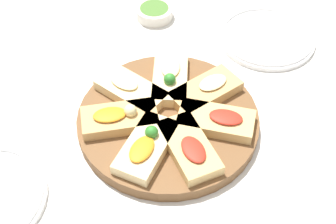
% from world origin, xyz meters
% --- Properties ---
extents(ground_plane, '(3.00, 3.00, 0.00)m').
position_xyz_m(ground_plane, '(0.00, 0.00, 0.00)').
color(ground_plane, silver).
extents(serving_board, '(0.33, 0.33, 0.02)m').
position_xyz_m(serving_board, '(0.00, 0.00, 0.01)').
color(serving_board, brown).
rests_on(serving_board, ground_plane).
extents(focaccia_slice_0, '(0.14, 0.14, 0.04)m').
position_xyz_m(focaccia_slice_0, '(-0.06, -0.07, 0.04)').
color(focaccia_slice_0, '#E5C689').
rests_on(focaccia_slice_0, serving_board).
extents(focaccia_slice_1, '(0.08, 0.14, 0.03)m').
position_xyz_m(focaccia_slice_1, '(0.01, -0.09, 0.04)').
color(focaccia_slice_1, tan).
rests_on(focaccia_slice_1, serving_board).
extents(focaccia_slice_2, '(0.15, 0.12, 0.03)m').
position_xyz_m(focaccia_slice_2, '(0.08, -0.04, 0.04)').
color(focaccia_slice_2, tan).
rests_on(focaccia_slice_2, serving_board).
extents(focaccia_slice_3, '(0.15, 0.11, 0.03)m').
position_xyz_m(focaccia_slice_3, '(0.08, 0.03, 0.04)').
color(focaccia_slice_3, tan).
rests_on(focaccia_slice_3, serving_board).
extents(focaccia_slice_4, '(0.11, 0.15, 0.04)m').
position_xyz_m(focaccia_slice_4, '(0.03, 0.08, 0.04)').
color(focaccia_slice_4, '#E5C689').
rests_on(focaccia_slice_4, serving_board).
extents(focaccia_slice_5, '(0.13, 0.15, 0.03)m').
position_xyz_m(focaccia_slice_5, '(-0.05, 0.07, 0.04)').
color(focaccia_slice_5, '#E5C689').
rests_on(focaccia_slice_5, serving_board).
extents(focaccia_slice_6, '(0.14, 0.08, 0.04)m').
position_xyz_m(focaccia_slice_6, '(-0.09, 0.01, 0.04)').
color(focaccia_slice_6, tan).
rests_on(focaccia_slice_6, serving_board).
extents(plate_right, '(0.21, 0.21, 0.02)m').
position_xyz_m(plate_right, '(0.28, 0.17, 0.01)').
color(plate_right, white).
rests_on(plate_right, ground_plane).
extents(dipping_bowl, '(0.08, 0.08, 0.03)m').
position_xyz_m(dipping_bowl, '(0.07, 0.32, 0.01)').
color(dipping_bowl, silver).
rests_on(dipping_bowl, ground_plane).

